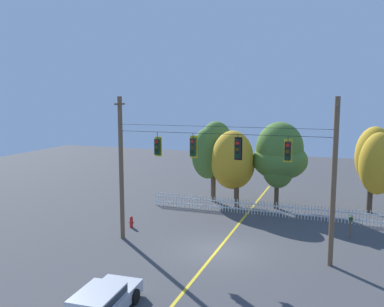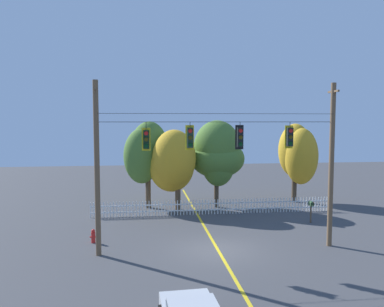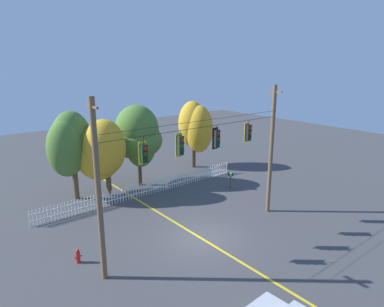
% 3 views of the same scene
% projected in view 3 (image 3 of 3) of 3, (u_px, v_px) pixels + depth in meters
% --- Properties ---
extents(ground, '(80.00, 80.00, 0.00)m').
position_uv_depth(ground, '(201.00, 238.00, 19.98)').
color(ground, '#424244').
extents(lane_centerline_stripe, '(0.16, 36.00, 0.01)m').
position_uv_depth(lane_centerline_stripe, '(201.00, 238.00, 19.98)').
color(lane_centerline_stripe, gold).
rests_on(lane_centerline_stripe, ground).
extents(signal_support_span, '(12.38, 1.10, 8.66)m').
position_uv_depth(signal_support_span, '(202.00, 167.00, 18.83)').
color(signal_support_span, brown).
rests_on(signal_support_span, ground).
extents(traffic_signal_eastbound_side, '(0.43, 0.38, 1.43)m').
position_uv_depth(traffic_signal_eastbound_side, '(144.00, 154.00, 16.28)').
color(traffic_signal_eastbound_side, black).
extents(traffic_signal_northbound_primary, '(0.43, 0.38, 1.42)m').
position_uv_depth(traffic_signal_northbound_primary, '(180.00, 145.00, 17.59)').
color(traffic_signal_northbound_primary, black).
extents(traffic_signal_westbound_side, '(0.43, 0.38, 1.40)m').
position_uv_depth(traffic_signal_westbound_side, '(217.00, 139.00, 19.14)').
color(traffic_signal_westbound_side, black).
extents(traffic_signal_southbound_primary, '(0.43, 0.38, 1.38)m').
position_uv_depth(traffic_signal_southbound_primary, '(248.00, 133.00, 20.73)').
color(traffic_signal_southbound_primary, black).
extents(white_picket_fence, '(17.26, 0.06, 1.07)m').
position_uv_depth(white_picket_fence, '(147.00, 188.00, 26.42)').
color(white_picket_fence, white).
rests_on(white_picket_fence, ground).
extents(autumn_maple_near_fence, '(3.42, 2.94, 6.65)m').
position_uv_depth(autumn_maple_near_fence, '(69.00, 144.00, 24.70)').
color(autumn_maple_near_fence, brown).
rests_on(autumn_maple_near_fence, ground).
extents(autumn_maple_mid, '(3.49, 3.91, 6.05)m').
position_uv_depth(autumn_maple_mid, '(101.00, 150.00, 25.40)').
color(autumn_maple_mid, brown).
rests_on(autumn_maple_mid, ground).
extents(autumn_oak_far_east, '(4.23, 3.83, 6.73)m').
position_uv_depth(autumn_oak_far_east, '(138.00, 137.00, 27.88)').
color(autumn_oak_far_east, '#473828').
rests_on(autumn_oak_far_east, ground).
extents(autumn_maple_far_west, '(2.97, 3.39, 6.46)m').
position_uv_depth(autumn_maple_far_west, '(196.00, 127.00, 32.76)').
color(autumn_maple_far_west, '#473828').
rests_on(autumn_maple_far_west, ground).
extents(fire_hydrant, '(0.38, 0.22, 0.77)m').
position_uv_depth(fire_hydrant, '(78.00, 256.00, 17.45)').
color(fire_hydrant, red).
rests_on(fire_hydrant, ground).
extents(roadside_mailbox, '(0.25, 0.44, 1.43)m').
position_uv_depth(roadside_mailbox, '(230.00, 175.00, 27.52)').
color(roadside_mailbox, brown).
rests_on(roadside_mailbox, ground).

